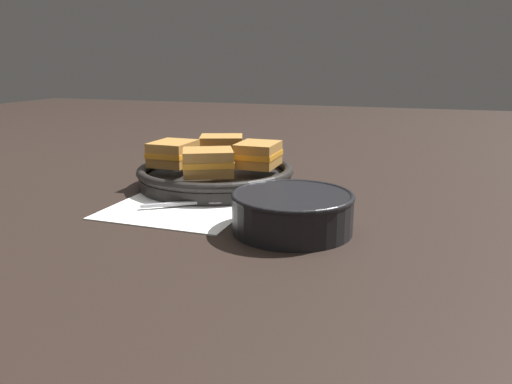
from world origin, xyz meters
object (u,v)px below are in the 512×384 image
(sandwich_far_right, at_px, (258,154))
(soup_bowl, at_px, (292,209))
(sandwich_far_left, at_px, (208,162))
(sandwich_near_left, at_px, (222,147))
(sandwich_near_right, at_px, (173,153))
(spoon, at_px, (206,202))
(skillet, at_px, (216,176))

(sandwich_far_right, bearing_deg, soup_bowl, -60.78)
(soup_bowl, relative_size, sandwich_far_left, 1.56)
(sandwich_near_left, height_order, sandwich_far_left, same)
(sandwich_far_right, bearing_deg, sandwich_far_left, -121.05)
(sandwich_far_right, bearing_deg, sandwich_near_right, -166.05)
(spoon, height_order, sandwich_far_right, sandwich_far_right)
(spoon, height_order, sandwich_far_left, sandwich_far_left)
(spoon, xyz_separation_m, sandwich_near_right, (-0.12, 0.11, 0.06))
(soup_bowl, distance_m, sandwich_near_right, 0.35)
(spoon, bearing_deg, skillet, 72.52)
(skillet, height_order, sandwich_far_left, sandwich_far_left)
(sandwich_near_right, bearing_deg, sandwich_near_left, 58.95)
(sandwich_near_right, distance_m, sandwich_far_right, 0.17)
(sandwich_far_left, relative_size, sandwich_far_right, 1.26)
(sandwich_far_left, bearing_deg, sandwich_far_right, 58.95)
(spoon, height_order, skillet, skillet)
(skillet, bearing_deg, soup_bowl, -45.35)
(skillet, xyz_separation_m, sandwich_far_left, (0.02, -0.08, 0.04))
(sandwich_near_left, xyz_separation_m, sandwich_far_right, (0.10, -0.06, 0.00))
(spoon, bearing_deg, soup_bowl, -56.73)
(sandwich_near_left, xyz_separation_m, sandwich_far_left, (0.04, -0.16, 0.00))
(sandwich_near_right, bearing_deg, sandwich_far_left, -31.05)
(sandwich_near_right, xyz_separation_m, sandwich_far_right, (0.16, 0.04, 0.00))
(soup_bowl, height_order, sandwich_near_right, sandwich_near_right)
(spoon, bearing_deg, sandwich_far_right, 41.42)
(soup_bowl, relative_size, sandwich_near_right, 1.93)
(spoon, distance_m, sandwich_far_left, 0.08)
(sandwich_far_left, height_order, sandwich_far_right, same)
(sandwich_near_right, bearing_deg, skillet, 15.40)
(skillet, bearing_deg, sandwich_near_right, -164.60)
(skillet, height_order, sandwich_near_left, sandwich_near_left)
(skillet, height_order, sandwich_near_right, sandwich_near_right)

